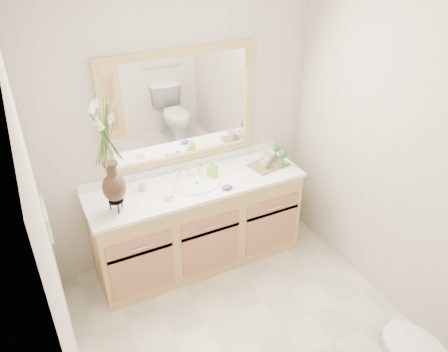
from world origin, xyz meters
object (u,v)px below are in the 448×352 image
flower_vase (107,143)px  tray (269,164)px  tumbler (142,185)px  soap_bottle (212,169)px

flower_vase → tray: (1.39, 0.07, -0.56)m
flower_vase → tumbler: size_ratio=10.46×
tray → tumbler: bearing=164.0°
soap_bottle → tray: bearing=-29.0°
flower_vase → tray: bearing=3.1°
soap_bottle → tray: soap_bottle is taller
tumbler → tray: bearing=-5.8°
flower_vase → tray: 1.50m
tumbler → soap_bottle: size_ratio=0.59×
soap_bottle → tray: size_ratio=0.41×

